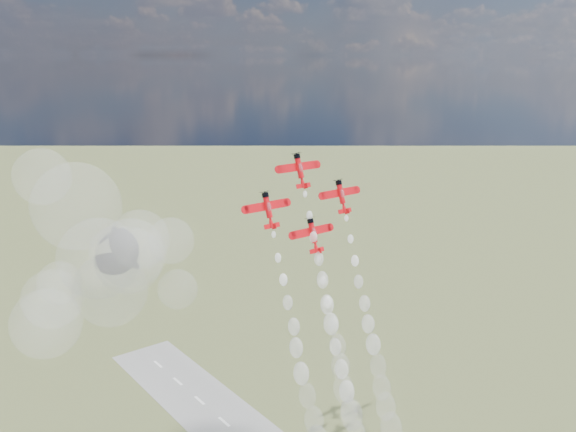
% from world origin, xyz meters
% --- Properties ---
extents(plane_lead, '(12.95, 5.61, 8.92)m').
position_xyz_m(plane_lead, '(-14.32, 3.98, 115.02)').
color(plane_lead, red).
rests_on(plane_lead, ground).
extents(plane_left, '(12.95, 5.61, 8.92)m').
position_xyz_m(plane_left, '(-26.60, 1.12, 106.92)').
color(plane_left, red).
rests_on(plane_left, ground).
extents(plane_right, '(12.95, 5.61, 8.92)m').
position_xyz_m(plane_right, '(-2.05, 1.12, 106.92)').
color(plane_right, red).
rests_on(plane_right, ground).
extents(plane_slot, '(12.95, 5.61, 8.92)m').
position_xyz_m(plane_slot, '(-14.32, -1.74, 98.82)').
color(plane_slot, red).
rests_on(plane_slot, ground).
extents(smoke_trail_lead, '(5.60, 22.63, 58.23)m').
position_xyz_m(smoke_trail_lead, '(-14.30, -13.26, 65.93)').
color(smoke_trail_lead, white).
rests_on(smoke_trail_lead, plane_lead).
extents(smoke_trail_left, '(5.48, 22.81, 58.37)m').
position_xyz_m(smoke_trail_left, '(-26.49, -16.47, 57.49)').
color(smoke_trail_left, white).
rests_on(smoke_trail_left, plane_left).
extents(smoke_trail_right, '(5.21, 22.47, 57.83)m').
position_xyz_m(smoke_trail_right, '(-1.83, -16.30, 57.69)').
color(smoke_trail_right, white).
rests_on(smoke_trail_right, plane_right).
extents(smoke_trail_slot, '(5.21, 22.34, 58.14)m').
position_xyz_m(smoke_trail_slot, '(-14.18, -19.07, 49.58)').
color(smoke_trail_slot, white).
rests_on(smoke_trail_slot, plane_slot).
extents(drifted_smoke_cloud, '(53.52, 37.60, 49.47)m').
position_xyz_m(drifted_smoke_cloud, '(-60.34, 25.44, 94.54)').
color(drifted_smoke_cloud, white).
rests_on(drifted_smoke_cloud, ground).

